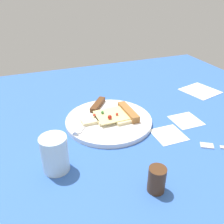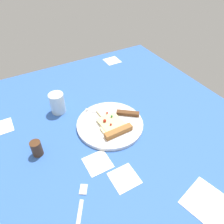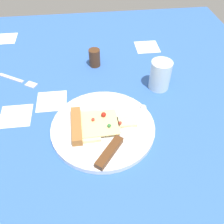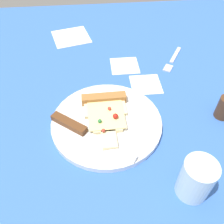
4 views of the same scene
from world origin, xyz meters
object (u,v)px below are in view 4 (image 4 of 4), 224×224
at_px(plate, 107,122).
at_px(drinking_glass, 196,179).
at_px(pizza_slice, 106,111).
at_px(fork, 173,60).
at_px(knife, 84,132).
at_px(napkin, 71,37).

relative_size(plate, drinking_glass, 2.97).
bearing_deg(pizza_slice, fork, -137.41).
xyz_separation_m(knife, drinking_glass, (-0.22, 0.16, 0.03)).
bearing_deg(knife, pizza_slice, 174.44).
xyz_separation_m(plate, pizza_slice, (0.00, -0.03, 0.02)).
bearing_deg(plate, drinking_glass, 129.14).
height_order(knife, drinking_glass, drinking_glass).
distance_m(plate, pizza_slice, 0.03).
bearing_deg(plate, fork, -133.24).
relative_size(pizza_slice, knife, 0.87).
height_order(fork, napkin, fork).
relative_size(fork, napkin, 1.07).
bearing_deg(fork, plate, 78.57).
xyz_separation_m(knife, fork, (-0.30, -0.29, -0.02)).
xyz_separation_m(knife, napkin, (0.04, -0.48, -0.02)).
bearing_deg(drinking_glass, plate, -50.86).
relative_size(plate, fork, 2.02).
height_order(knife, napkin, knife).
height_order(pizza_slice, napkin, pizza_slice).
relative_size(pizza_slice, drinking_glass, 1.85).
distance_m(pizza_slice, fork, 0.34).
bearing_deg(knife, napkin, -137.33).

